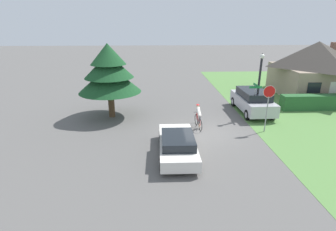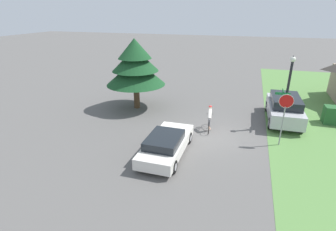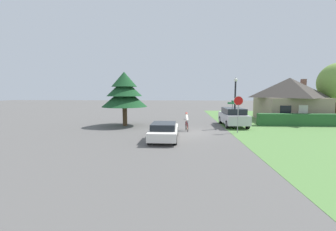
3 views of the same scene
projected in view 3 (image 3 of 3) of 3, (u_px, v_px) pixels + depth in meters
ground_plane at (190, 132)px, 18.67m from camera, size 140.00×140.00×0.00m
grass_verge_right at (304, 126)px, 21.96m from camera, size 16.00×36.00×0.01m
cottage_house at (289, 98)px, 26.68m from camera, size 7.02×7.81×5.02m
hedge_row at (303, 120)px, 22.27m from camera, size 8.71×0.90×1.20m
sedan_left_lane at (164, 131)px, 15.85m from camera, size 1.94×4.68×1.23m
cyclist at (187, 122)px, 19.49m from camera, size 0.44×1.81×1.58m
parked_suv_right at (233, 117)px, 22.18m from camera, size 2.16×5.01×1.78m
stop_sign at (238, 107)px, 18.24m from camera, size 0.76×0.07×3.02m
street_lamp at (235, 98)px, 20.72m from camera, size 0.33×0.33×4.69m
street_name_sign at (232, 109)px, 20.73m from camera, size 0.90×0.90×2.57m
conifer_tall_near at (124, 92)px, 22.03m from camera, size 4.45×4.45×5.31m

